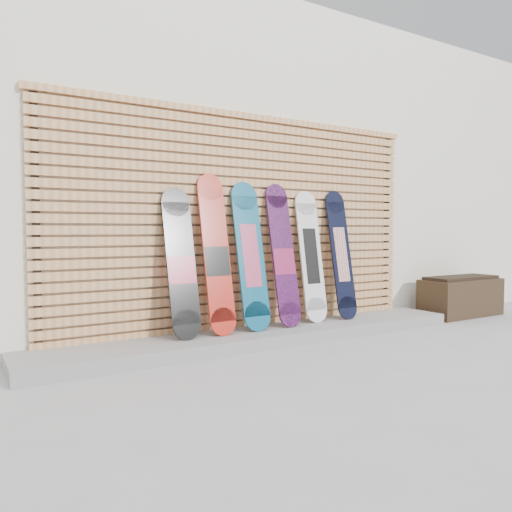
% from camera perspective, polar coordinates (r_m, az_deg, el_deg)
% --- Properties ---
extents(ground, '(80.00, 80.00, 0.00)m').
position_cam_1_polar(ground, '(4.57, 7.11, -11.06)').
color(ground, '#959598').
rests_on(ground, ground).
extents(building, '(12.00, 5.00, 3.60)m').
position_cam_1_polar(building, '(7.72, -6.43, 8.12)').
color(building, silver).
rests_on(building, ground).
extents(concrete_step, '(4.60, 0.70, 0.12)m').
position_cam_1_polar(concrete_step, '(5.01, 0.82, -9.08)').
color(concrete_step, gray).
rests_on(concrete_step, ground).
extents(slat_wall, '(4.26, 0.08, 2.29)m').
position_cam_1_polar(slat_wall, '(5.15, -0.91, 4.10)').
color(slat_wall, tan).
rests_on(slat_wall, ground).
extents(planter_box, '(1.14, 0.48, 0.51)m').
position_cam_1_polar(planter_box, '(6.97, 22.35, -4.29)').
color(planter_box, black).
rests_on(planter_box, ground).
extents(snowboard_0, '(0.28, 0.33, 1.39)m').
position_cam_1_polar(snowboard_0, '(4.61, -8.57, -0.86)').
color(snowboard_0, black).
rests_on(snowboard_0, concrete_step).
extents(snowboard_1, '(0.27, 0.34, 1.54)m').
position_cam_1_polar(snowboard_1, '(4.75, -4.55, 0.17)').
color(snowboard_1, red).
rests_on(snowboard_1, concrete_step).
extents(snowboard_2, '(0.30, 0.34, 1.48)m').
position_cam_1_polar(snowboard_2, '(4.94, -0.64, 0.07)').
color(snowboard_2, '#0B5170').
rests_on(snowboard_2, concrete_step).
extents(snowboard_3, '(0.26, 0.34, 1.48)m').
position_cam_1_polar(snowboard_3, '(5.16, 3.13, 0.06)').
color(snowboard_3, black).
rests_on(snowboard_3, concrete_step).
extents(snowboard_4, '(0.27, 0.27, 1.42)m').
position_cam_1_polar(snowboard_4, '(5.41, 6.29, -0.01)').
color(snowboard_4, silver).
rests_on(snowboard_4, concrete_step).
extents(snowboard_5, '(0.26, 0.30, 1.43)m').
position_cam_1_polar(snowboard_5, '(5.67, 9.69, 0.19)').
color(snowboard_5, black).
rests_on(snowboard_5, concrete_step).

